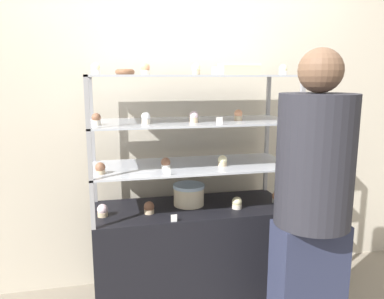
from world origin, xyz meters
name	(u,v)px	position (x,y,z in m)	size (l,w,h in m)	color
back_wall	(180,107)	(0.00, 0.40, 1.30)	(8.00, 0.05, 2.60)	beige
display_base	(192,255)	(0.00, 0.00, 0.34)	(1.25, 0.51, 0.68)	black
display_riser_lower	(192,167)	(0.00, 0.00, 0.95)	(1.25, 0.51, 0.28)	#99999E
display_riser_middle	(192,123)	(0.00, 0.00, 1.23)	(1.25, 0.51, 0.28)	#99999E
display_riser_upper	(192,78)	(0.00, 0.00, 1.51)	(1.25, 0.51, 0.28)	#99999E
layer_cake_centerpiece	(189,195)	(-0.01, 0.04, 0.75)	(0.21, 0.21, 0.14)	beige
sheet_cake_frosted	(239,69)	(0.30, -0.02, 1.56)	(0.24, 0.13, 0.07)	#DBBC84
cupcake_0	(103,211)	(-0.57, -0.05, 0.72)	(0.06, 0.06, 0.08)	#CCB28C
cupcake_1	(149,208)	(-0.29, -0.06, 0.72)	(0.06, 0.06, 0.08)	#CCB28C
cupcake_2	(237,203)	(0.27, -0.10, 0.72)	(0.06, 0.06, 0.08)	beige
cupcake_3	(277,197)	(0.58, -0.04, 0.72)	(0.06, 0.06, 0.08)	white
price_tag_0	(174,218)	(-0.16, -0.23, 0.70)	(0.04, 0.00, 0.04)	white
cupcake_4	(100,169)	(-0.57, -0.11, 0.99)	(0.06, 0.06, 0.07)	#CCB28C
cupcake_5	(166,163)	(-0.18, -0.07, 0.99)	(0.06, 0.06, 0.07)	white
cupcake_6	(222,161)	(0.18, -0.08, 0.99)	(0.06, 0.06, 0.07)	#CCB28C
cupcake_7	(280,158)	(0.57, -0.08, 0.99)	(0.06, 0.06, 0.07)	white
price_tag_1	(167,172)	(-0.20, -0.23, 0.98)	(0.04, 0.00, 0.04)	white
cupcake_8	(96,119)	(-0.58, -0.10, 1.28)	(0.05, 0.05, 0.07)	beige
cupcake_9	(146,118)	(-0.30, -0.11, 1.28)	(0.05, 0.05, 0.07)	beige
cupcake_10	(194,117)	(-0.01, -0.09, 1.28)	(0.05, 0.05, 0.07)	#CCB28C
cupcake_11	(238,115)	(0.29, -0.05, 1.28)	(0.05, 0.05, 0.07)	#CCB28C
cupcake_12	(285,115)	(0.57, -0.11, 1.28)	(0.05, 0.05, 0.07)	white
price_tag_2	(219,121)	(0.11, -0.23, 1.27)	(0.04, 0.00, 0.04)	white
cupcake_13	(96,69)	(-0.57, -0.11, 1.56)	(0.05, 0.05, 0.06)	white
cupcake_14	(145,69)	(-0.30, -0.13, 1.56)	(0.05, 0.05, 0.06)	beige
cupcake_15	(197,69)	(0.00, -0.10, 1.56)	(0.05, 0.05, 0.06)	#CCB28C
cupcake_16	(283,70)	(0.57, -0.07, 1.56)	(0.05, 0.05, 0.06)	white
price_tag_3	(215,71)	(0.08, -0.23, 1.55)	(0.04, 0.00, 0.04)	white
donut_glazed	(125,72)	(-0.40, 0.06, 1.54)	(0.12, 0.12, 0.03)	brown
customer_figure	(312,202)	(0.49, -0.62, 0.88)	(0.39, 0.39, 1.65)	#282D47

